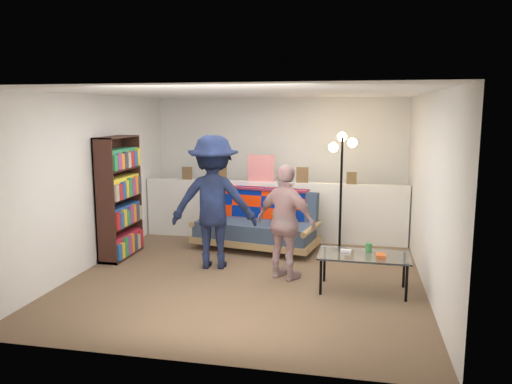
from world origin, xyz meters
TOP-DOWN VIEW (x-y plane):
  - ground at (0.00, 0.00)m, footprint 5.00×5.00m
  - room_shell at (0.00, 0.47)m, footprint 4.60×5.05m
  - half_wall_ledge at (0.00, 1.80)m, footprint 4.45×0.15m
  - ledge_decor at (-0.23, 1.78)m, footprint 2.97×0.02m
  - futon_sofa at (-0.14, 1.24)m, footprint 2.06×1.24m
  - bookshelf at (-2.08, 0.39)m, footprint 0.30×0.90m
  - coffee_table at (1.50, -0.40)m, footprint 1.11×0.63m
  - floor_lamp at (1.15, 1.42)m, footprint 0.43×0.35m
  - person_left at (-0.56, 0.18)m, footprint 1.28×0.85m
  - person_right at (0.50, -0.14)m, footprint 0.95×0.72m

SIDE VIEW (x-z plane):
  - ground at x=0.00m, z-range 0.00..0.00m
  - futon_sofa at x=-0.14m, z-range -0.03..0.80m
  - coffee_table at x=1.50m, z-range 0.14..0.71m
  - half_wall_ledge at x=0.00m, z-range 0.00..1.00m
  - person_right at x=0.50m, z-range 0.00..1.50m
  - bookshelf at x=-2.08m, z-range -0.06..1.75m
  - person_left at x=-0.56m, z-range 0.00..1.85m
  - ledge_decor at x=-0.23m, z-range 0.95..1.40m
  - floor_lamp at x=1.15m, z-range 0.39..2.24m
  - room_shell at x=0.00m, z-range 0.45..2.90m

